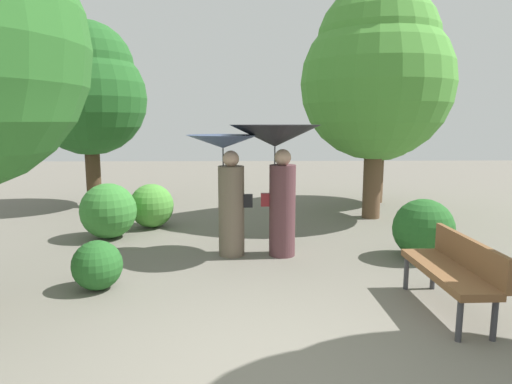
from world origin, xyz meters
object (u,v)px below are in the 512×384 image
object	(u,v)px
park_bench	(454,267)
tree_mid_right	(380,102)
person_left	(227,175)
tree_near_right	(377,72)
tree_mid_left	(88,89)
person_right	(277,157)

from	to	relation	value
park_bench	tree_mid_right	bearing A→B (deg)	169.32
person_left	park_bench	size ratio (longest dim) A/B	1.25
tree_near_right	park_bench	bearing A→B (deg)	-95.49
tree_near_right	tree_mid_left	world-z (taller)	tree_near_right
person_right	person_left	bearing A→B (deg)	93.75
tree_near_right	tree_mid_left	bearing A→B (deg)	167.47
person_right	tree_mid_right	size ratio (longest dim) A/B	0.51
tree_near_right	tree_mid_right	distance (m)	2.05
tree_mid_left	tree_mid_right	xyz separation A→B (m)	(7.12, 0.43, -0.29)
tree_mid_left	park_bench	bearing A→B (deg)	-46.33
person_left	person_right	bearing A→B (deg)	-86.25
tree_mid_left	tree_mid_right	size ratio (longest dim) A/B	1.10
tree_mid_left	tree_mid_right	world-z (taller)	tree_mid_left
person_left	tree_mid_right	world-z (taller)	tree_mid_right
tree_mid_right	park_bench	bearing A→B (deg)	-99.59
person_right	park_bench	size ratio (longest dim) A/B	1.35
tree_mid_left	person_left	bearing A→B (deg)	-49.99
person_left	tree_mid_right	size ratio (longest dim) A/B	0.47
tree_mid_left	tree_mid_right	bearing A→B (deg)	3.44
tree_near_right	tree_mid_left	distance (m)	6.61
tree_mid_left	person_right	bearing A→B (deg)	-44.45
person_right	tree_near_right	xyz separation A→B (m)	(2.25, 2.68, 1.54)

